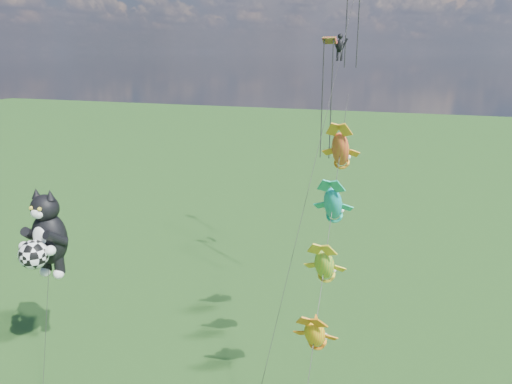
% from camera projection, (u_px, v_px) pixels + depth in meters
% --- Properties ---
extents(cat_kite_rig, '(2.55, 4.17, 11.55)m').
position_uv_depth(cat_kite_rig, '(45.00, 236.00, 28.40)').
color(cat_kite_rig, brown).
rests_on(cat_kite_rig, ground).
extents(fish_windsock_rig, '(1.58, 15.95, 16.69)m').
position_uv_depth(fish_windsock_rig, '(324.00, 265.00, 23.17)').
color(fish_windsock_rig, brown).
rests_on(fish_windsock_rig, ground).
extents(parafoil_rig, '(2.38, 17.52, 27.66)m').
position_uv_depth(parafoil_rig, '(340.00, 42.00, 33.32)').
color(parafoil_rig, brown).
rests_on(parafoil_rig, ground).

